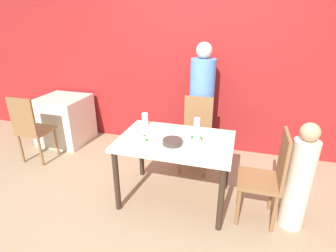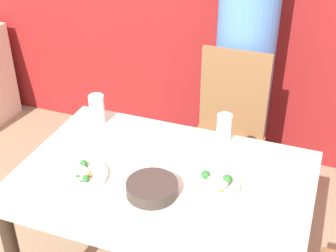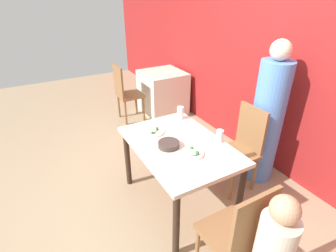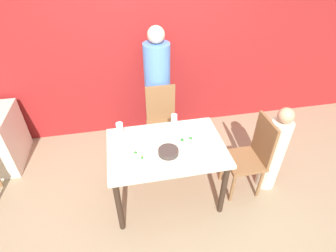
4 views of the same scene
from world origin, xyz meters
name	(u,v)px [view 1 (image 1 of 4)]	position (x,y,z in m)	size (l,w,h in m)	color
ground_plane	(175,197)	(0.00, 0.00, 0.00)	(10.00, 10.00, 0.00)	#998466
wall_back	(201,61)	(0.00, 1.43, 1.35)	(10.00, 0.06, 2.70)	maroon
dining_table	(175,148)	(0.00, 0.00, 0.65)	(1.20, 0.82, 0.74)	beige
chair_adult_spot	(196,132)	(0.09, 0.75, 0.52)	(0.40, 0.40, 0.98)	brown
chair_child_spot	(268,175)	(0.94, -0.08, 0.52)	(0.40, 0.40, 0.98)	brown
person_adult	(201,107)	(0.09, 1.09, 0.76)	(0.34, 0.34, 1.64)	#5184D1
person_child	(299,181)	(1.22, -0.08, 0.52)	(0.23, 0.23, 1.10)	beige
bowl_curry	(173,142)	(0.00, -0.12, 0.77)	(0.20, 0.20, 0.05)	#3D332D
plate_rice_adult	(142,140)	(-0.32, -0.13, 0.76)	(0.25, 0.25, 0.05)	white
plate_rice_child	(196,140)	(0.22, 0.01, 0.76)	(0.21, 0.21, 0.06)	white
glass_water_tall	(197,123)	(0.16, 0.36, 0.81)	(0.07, 0.07, 0.13)	silver
glass_water_short	(145,119)	(-0.45, 0.29, 0.82)	(0.07, 0.07, 0.15)	silver
napkin_folded	(156,133)	(-0.25, 0.08, 0.75)	(0.14, 0.14, 0.01)	white
fork_steel	(176,130)	(-0.06, 0.24, 0.75)	(0.18, 0.04, 0.01)	silver
spoon_steel	(163,127)	(-0.22, 0.27, 0.75)	(0.18, 0.05, 0.01)	silver
background_table	(65,120)	(-2.12, 0.96, 0.38)	(0.72, 0.71, 0.75)	beige
chair_background	(31,128)	(-2.12, 0.26, 0.52)	(0.40, 0.40, 0.98)	brown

